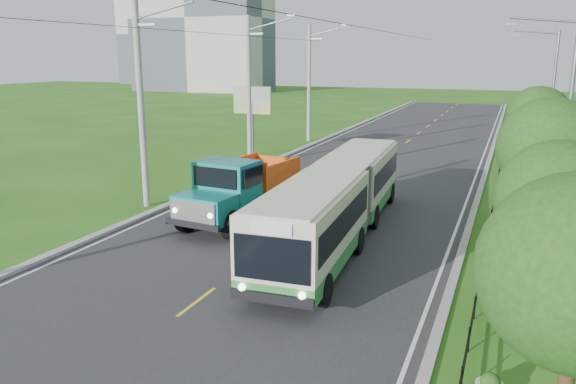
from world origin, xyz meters
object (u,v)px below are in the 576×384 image
Objects in this scene: tree_second at (558,206)px; planter_far at (509,176)px; tree_fifth at (539,122)px; tree_back at (536,115)px; streetlight_mid at (565,113)px; planter_mid at (506,209)px; tree_fourth at (542,141)px; streetlight_far at (550,94)px; tree_third at (549,153)px; pole_far at (309,83)px; planter_near at (501,266)px; pole_near at (142,104)px; pole_mid at (249,91)px; dump_truck at (239,185)px; billboard_left at (252,105)px; bus at (338,197)px.

tree_second reaches higher than planter_far.
tree_fifth reaches higher than tree_second.
tree_back is 0.61× the size of streetlight_mid.
planter_far is at bearing 90.00° from planter_mid.
tree_fourth is 0.60× the size of streetlight_far.
tree_third reaches higher than tree_second.
tree_fourth is at bearing 90.00° from tree_third.
streetlight_far is (18.90, -5.00, -0.19)m from pole_far.
planter_mid is at bearing -98.30° from streetlight_far.
planter_mid is (-1.26, 11.86, -3.23)m from tree_second.
streetlight_far is 22.57m from planter_near.
pole_mid is (0.00, 12.00, 0.00)m from pole_near.
pole_mid is 19.43m from tree_fourth.
tree_second is 0.96× the size of tree_back.
pole_far is 30.78m from tree_third.
pole_mid is 1.82× the size of tree_back.
tree_third is 8.96× the size of planter_mid.
pole_near is 1.38× the size of dump_truck.
pole_far is 1.82× the size of tree_back.
tree_fifth is at bearing 90.00° from tree_fourth.
billboard_left is at bearing 173.69° from planter_far.
streetlight_mid reaches higher than billboard_left.
dump_truck is (-13.37, -5.63, -3.23)m from streetlight_mid.
planter_mid is at bearing -101.56° from tree_fifth.
pole_mid is at bearing -67.58° from billboard_left.
tree_back is 21.86m from dump_truck.
pole_mid reaches higher than streetlight_far.
planter_mid is 0.09× the size of dump_truck.
tree_back is 0.61× the size of streetlight_far.
streetlight_far is at bearing 11.23° from billboard_left.
tree_back is at bearing 73.12° from planter_far.
dump_truck reaches higher than planter_mid.
tree_fourth is 0.34× the size of bus.
pole_near is 19.44m from tree_second.
bus is at bearing 145.01° from tree_second.
pole_mid is 20.16m from streetlight_mid.
pole_far reaches higher than billboard_left.
pole_mid reaches higher than tree_third.
pole_near is 14.93× the size of planter_near.
pole_far is 1.10× the size of streetlight_mid.
billboard_left reaches higher than bus.
tree_third reaches higher than billboard_left.
planter_far is at bearing 55.98° from dump_truck.
planter_near is at bearing -120.41° from tree_third.
planter_far is (-2.04, -6.00, -4.62)m from streetlight_far.
tree_back is 0.76× the size of dump_truck.
tree_second is at bearing -83.95° from planter_mid.
pole_mid is at bearing 119.38° from dump_truck.
tree_fifth reaches higher than dump_truck.
tree_third is 7.96m from bus.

